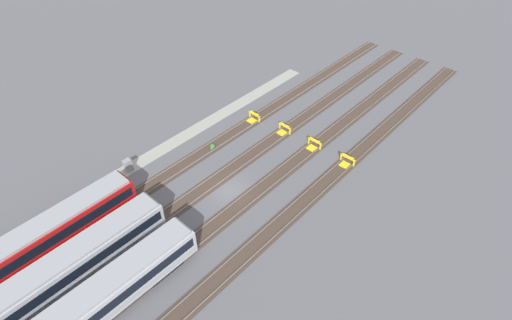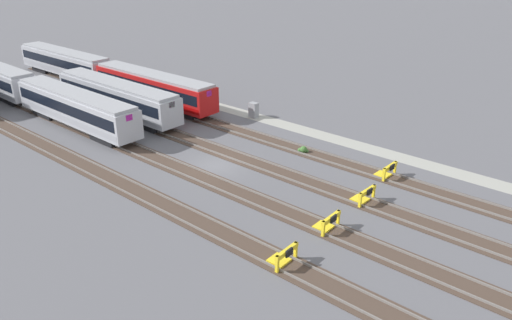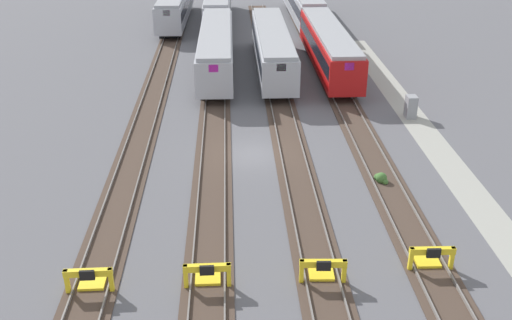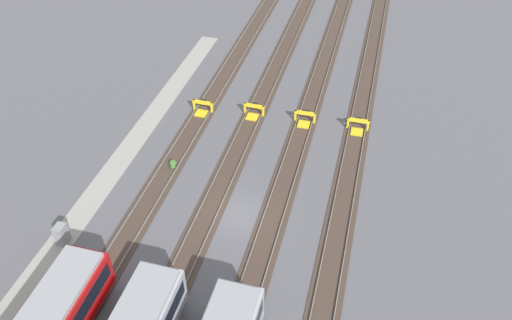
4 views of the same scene
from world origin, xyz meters
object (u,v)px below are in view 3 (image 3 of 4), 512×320
(subway_car_back_row_leftmost, at_px, (272,48))
(bumper_stop_nearest_track, at_px, (430,257))
(subway_car_front_row_centre, at_px, (216,49))
(bumper_stop_near_inner_track, at_px, (322,269))
(electrical_cabinet, at_px, (411,107))
(bumper_stop_far_inner_track, at_px, (90,279))
(bumper_stop_middle_track, at_px, (207,274))
(subway_car_front_row_rightmost, at_px, (329,47))
(subway_car_front_row_leftmost, at_px, (176,5))
(weed_clump, at_px, (381,178))
(subway_car_front_row_right_inner, at_px, (303,4))
(subway_car_front_row_left_inner, at_px, (218,4))

(subway_car_back_row_leftmost, relative_size, bumper_stop_nearest_track, 8.98)
(subway_car_front_row_centre, xyz_separation_m, bumper_stop_nearest_track, (-29.13, -9.74, -1.53))
(bumper_stop_near_inner_track, xyz_separation_m, electrical_cabinet, (18.36, -9.01, 0.29))
(subway_car_front_row_centre, distance_m, bumper_stop_far_inner_track, 30.46)
(bumper_stop_far_inner_track, bearing_deg, bumper_stop_middle_track, -88.74)
(subway_car_front_row_rightmost, height_order, subway_car_back_row_leftmost, same)
(bumper_stop_near_inner_track, bearing_deg, subway_car_front_row_centre, 9.27)
(subway_car_front_row_leftmost, height_order, subway_car_front_row_centre, same)
(subway_car_front_row_centre, xyz_separation_m, weed_clump, (-21.12, -9.50, -1.80))
(bumper_stop_nearest_track, distance_m, bumper_stop_far_inner_track, 14.66)
(weed_clump, bearing_deg, subway_car_back_row_leftmost, 12.40)
(electrical_cabinet, bearing_deg, bumper_stop_nearest_track, 166.81)
(subway_car_back_row_leftmost, distance_m, bumper_stop_nearest_track, 29.58)
(bumper_stop_middle_track, relative_size, electrical_cabinet, 1.25)
(subway_car_front_row_rightmost, height_order, bumper_stop_nearest_track, subway_car_front_row_rightmost)
(electrical_cabinet, distance_m, weed_clump, 10.61)
(subway_car_front_row_leftmost, relative_size, weed_clump, 19.63)
(subway_car_front_row_centre, xyz_separation_m, electrical_cabinet, (-11.47, -13.87, -1.24))
(subway_car_front_row_leftmost, height_order, bumper_stop_nearest_track, subway_car_front_row_leftmost)
(bumper_stop_middle_track, bearing_deg, subway_car_front_row_right_inner, -11.31)
(subway_car_front_row_centre, height_order, electrical_cabinet, subway_car_front_row_centre)
(subway_car_back_row_leftmost, distance_m, electrical_cabinet, 14.65)
(bumper_stop_nearest_track, relative_size, electrical_cabinet, 1.25)
(subway_car_front_row_centre, distance_m, electrical_cabinet, 18.05)
(subway_car_front_row_right_inner, bearing_deg, bumper_stop_near_inner_track, 174.28)
(bumper_stop_near_inner_track, relative_size, bumper_stop_middle_track, 1.00)
(bumper_stop_middle_track, bearing_deg, subway_car_front_row_rightmost, -18.08)
(subway_car_front_row_right_inner, distance_m, subway_car_front_row_rightmost, 18.98)
(subway_car_front_row_centre, distance_m, subway_car_front_row_right_inner, 21.34)
(subway_car_front_row_rightmost, bearing_deg, subway_car_back_row_leftmost, 90.00)
(subway_car_front_row_right_inner, height_order, bumper_stop_nearest_track, subway_car_front_row_right_inner)
(subway_car_front_row_left_inner, relative_size, subway_car_front_row_rightmost, 1.00)
(subway_car_back_row_leftmost, relative_size, bumper_stop_middle_track, 8.99)
(bumper_stop_middle_track, distance_m, electrical_cabinet, 23.09)
(subway_car_front_row_leftmost, distance_m, weed_clump, 42.50)
(subway_car_front_row_rightmost, height_order, bumper_stop_near_inner_track, subway_car_front_row_rightmost)
(bumper_stop_nearest_track, height_order, bumper_stop_near_inner_track, same)
(bumper_stop_nearest_track, xyz_separation_m, bumper_stop_near_inner_track, (-0.70, 4.87, 0.00))
(bumper_stop_nearest_track, height_order, electrical_cabinet, electrical_cabinet)
(bumper_stop_nearest_track, bearing_deg, weed_clump, 1.71)
(bumper_stop_near_inner_track, bearing_deg, bumper_stop_far_inner_track, 91.10)
(electrical_cabinet, bearing_deg, bumper_stop_middle_track, 143.00)
(subway_car_front_row_right_inner, relative_size, bumper_stop_nearest_track, 9.00)
(bumper_stop_nearest_track, bearing_deg, subway_car_front_row_rightmost, -0.02)
(subway_car_front_row_left_inner, xyz_separation_m, bumper_stop_near_inner_track, (-48.81, -4.88, -1.53))
(subway_car_front_row_centre, height_order, bumper_stop_middle_track, subway_car_front_row_centre)
(bumper_stop_nearest_track, xyz_separation_m, weed_clump, (8.01, 0.24, -0.27))
(subway_car_front_row_leftmost, height_order, subway_car_front_row_right_inner, same)
(subway_car_front_row_left_inner, distance_m, bumper_stop_middle_track, 48.91)
(subway_car_front_row_right_inner, bearing_deg, subway_car_back_row_leftmost, 165.50)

